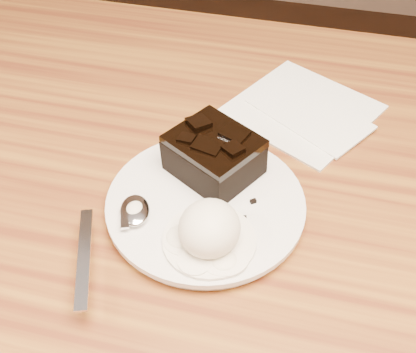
% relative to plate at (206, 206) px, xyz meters
% --- Properties ---
extents(plate, '(0.20, 0.20, 0.02)m').
position_rel_plate_xyz_m(plate, '(0.00, 0.00, 0.00)').
color(plate, silver).
rests_on(plate, dining_table).
extents(brownie, '(0.11, 0.10, 0.04)m').
position_rel_plate_xyz_m(brownie, '(-0.00, 0.04, 0.03)').
color(brownie, black).
rests_on(brownie, plate).
extents(ice_cream_scoop, '(0.06, 0.06, 0.05)m').
position_rel_plate_xyz_m(ice_cream_scoop, '(0.02, -0.05, 0.03)').
color(ice_cream_scoop, white).
rests_on(ice_cream_scoop, plate).
extents(melt_puddle, '(0.09, 0.09, 0.00)m').
position_rel_plate_xyz_m(melt_puddle, '(0.02, -0.05, 0.01)').
color(melt_puddle, white).
rests_on(melt_puddle, plate).
extents(spoon, '(0.09, 0.16, 0.01)m').
position_rel_plate_xyz_m(spoon, '(-0.06, -0.03, 0.01)').
color(spoon, silver).
rests_on(spoon, plate).
extents(napkin, '(0.21, 0.21, 0.01)m').
position_rel_plate_xyz_m(napkin, '(0.08, 0.19, -0.01)').
color(napkin, white).
rests_on(napkin, dining_table).
extents(crumb_a, '(0.01, 0.01, 0.00)m').
position_rel_plate_xyz_m(crumb_a, '(-0.01, -0.03, 0.01)').
color(crumb_a, black).
rests_on(crumb_a, plate).
extents(crumb_b, '(0.01, 0.01, 0.00)m').
position_rel_plate_xyz_m(crumb_b, '(0.04, -0.01, 0.01)').
color(crumb_b, black).
rests_on(crumb_b, plate).
extents(crumb_c, '(0.01, 0.01, 0.00)m').
position_rel_plate_xyz_m(crumb_c, '(0.05, 0.01, 0.01)').
color(crumb_c, black).
rests_on(crumb_c, plate).
extents(crumb_d, '(0.01, 0.01, 0.00)m').
position_rel_plate_xyz_m(crumb_d, '(0.02, -0.03, 0.01)').
color(crumb_d, black).
rests_on(crumb_d, plate).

